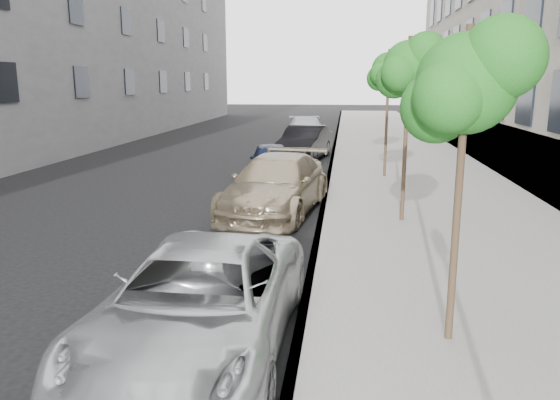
% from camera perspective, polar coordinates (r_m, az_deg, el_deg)
% --- Properties ---
extents(ground, '(160.00, 160.00, 0.00)m').
position_cam_1_polar(ground, '(6.81, -9.60, -19.24)').
color(ground, black).
rests_on(ground, ground).
extents(sidewalk, '(6.40, 72.00, 0.14)m').
position_cam_1_polar(sidewalk, '(29.86, 11.75, 5.38)').
color(sidewalk, gray).
rests_on(sidewalk, ground).
extents(curb, '(0.15, 72.00, 0.14)m').
position_cam_1_polar(curb, '(29.76, 5.72, 5.55)').
color(curb, '#9E9B93').
rests_on(curb, ground).
extents(tree_near, '(1.61, 1.41, 4.17)m').
position_cam_1_polar(tree_near, '(7.20, 19.09, 11.41)').
color(tree_near, '#38281C').
rests_on(tree_near, sidewalk).
extents(tree_mid, '(1.60, 1.40, 4.54)m').
position_cam_1_polar(tree_mid, '(13.64, 13.45, 13.39)').
color(tree_mid, '#38281C').
rests_on(tree_mid, sidewalk).
extents(tree_far, '(1.59, 1.39, 4.59)m').
position_cam_1_polar(tree_far, '(20.11, 11.37, 13.21)').
color(tree_far, '#38281C').
rests_on(tree_far, sidewalk).
extents(minivan, '(2.43, 5.15, 1.42)m').
position_cam_1_polar(minivan, '(7.34, -8.43, -10.55)').
color(minivan, '#B6B8BB').
rests_on(minivan, ground).
extents(suv, '(2.93, 5.62, 1.56)m').
position_cam_1_polar(suv, '(14.86, -0.41, 1.59)').
color(suv, tan).
rests_on(suv, ground).
extents(sedan_blue, '(2.08, 4.00, 1.30)m').
position_cam_1_polar(sedan_blue, '(20.24, -0.94, 4.09)').
color(sedan_blue, black).
rests_on(sedan_blue, ground).
extents(sedan_black, '(2.41, 4.93, 1.55)m').
position_cam_1_polar(sedan_black, '(25.11, 2.60, 5.98)').
color(sedan_black, black).
rests_on(sedan_black, ground).
extents(sedan_rear, '(2.79, 5.56, 1.55)m').
position_cam_1_polar(sedan_rear, '(30.99, 2.73, 7.18)').
color(sedan_rear, '#B0B2B9').
rests_on(sedan_rear, ground).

